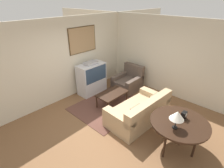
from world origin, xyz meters
TOP-DOWN VIEW (x-y plane):
  - ground_plane at (0.00, 0.00)m, footprint 12.00×12.00m
  - wall_back at (0.01, 2.13)m, footprint 12.00×0.10m
  - wall_right at (2.63, 0.00)m, footprint 0.06×12.00m
  - area_rug at (0.53, 0.61)m, footprint 2.19×1.78m
  - tv at (0.79, 1.71)m, footprint 1.02×0.54m
  - couch at (0.59, -0.55)m, footprint 1.90×1.08m
  - armchair at (1.90, 0.89)m, footprint 1.01×0.87m
  - coffee_table at (0.65, 0.57)m, footprint 1.00×0.60m
  - console_table at (0.35, -1.77)m, footprint 1.29×1.29m
  - table_lamp at (0.08, -1.77)m, footprint 0.30×0.30m
  - mantel_clock at (0.52, -1.77)m, footprint 0.15×0.10m

SIDE VIEW (x-z plane):
  - ground_plane at x=0.00m, z-range 0.00..0.00m
  - area_rug at x=0.53m, z-range 0.00..0.01m
  - armchair at x=1.90m, z-range -0.17..0.74m
  - couch at x=0.59m, z-range -0.12..0.70m
  - coffee_table at x=0.65m, z-range 0.18..0.64m
  - tv at x=0.79m, z-range -0.03..1.17m
  - console_table at x=0.35m, z-range 0.32..1.07m
  - mantel_clock at x=0.52m, z-range 0.76..0.93m
  - table_lamp at x=0.08m, z-range 0.87..1.29m
  - wall_right at x=2.63m, z-range 0.00..2.70m
  - wall_back at x=0.01m, z-range 0.01..2.71m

